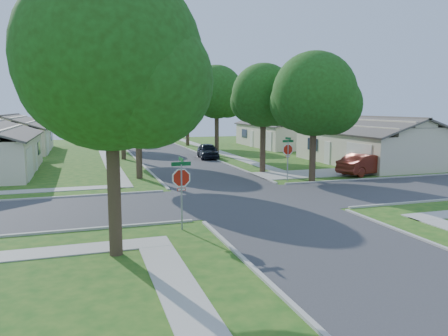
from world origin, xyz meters
name	(u,v)px	position (x,y,z in m)	size (l,w,h in m)	color
ground	(248,199)	(0.00, 0.00, 0.00)	(100.00, 100.00, 0.00)	#1C5216
road_ns	(248,199)	(0.00, 0.00, 0.00)	(7.00, 100.00, 0.02)	#333335
sidewalk_ne	(216,151)	(6.10, 26.00, 0.02)	(1.20, 40.00, 0.04)	#9E9B91
sidewalk_nw	(106,154)	(-6.10, 26.00, 0.02)	(1.20, 40.00, 0.04)	#9E9B91
driveway	(312,173)	(7.90, 7.10, 0.03)	(8.80, 3.60, 0.05)	#9E9B91
stop_sign_sw	(181,181)	(-4.70, -4.70, 2.03)	(1.05, 0.80, 2.98)	gray
stop_sign_ne	(288,151)	(4.70, 4.70, 2.03)	(1.05, 0.80, 2.98)	gray
tree_e_near	(264,98)	(4.75, 9.01, 5.64)	(4.97, 4.80, 8.28)	#38281C
tree_e_mid	(217,95)	(4.76, 21.01, 6.25)	(5.59, 5.40, 9.21)	#38281C
tree_e_far	(188,99)	(4.75, 34.01, 5.98)	(5.17, 5.00, 8.72)	#38281C
tree_w_near	(138,91)	(-4.64, 9.01, 6.12)	(5.38, 5.20, 8.97)	#38281C
tree_w_mid	(122,91)	(-4.64, 21.01, 6.49)	(5.80, 5.60, 9.56)	#38281C
tree_w_far	(113,103)	(-4.65, 34.01, 5.51)	(4.76, 4.60, 8.04)	#38281C
tree_sw_corner	(112,67)	(-7.44, -6.99, 6.26)	(6.21, 6.00, 9.55)	#38281C
tree_ne_corner	(315,98)	(6.36, 4.21, 5.59)	(5.80, 5.60, 8.66)	#38281C
house_ne_near	(371,146)	(15.99, 11.00, 1.52)	(8.42, 13.60, 4.23)	beige
house_ne_far	(283,135)	(15.99, 29.00, 1.52)	(8.42, 13.60, 4.23)	beige
house_nw_far	(11,138)	(-15.99, 32.00, 1.52)	(8.42, 13.60, 4.23)	beige
car_driveway	(366,164)	(11.50, 5.50, 0.79)	(1.66, 4.77, 1.57)	#5E1D13
car_curb_east	(208,151)	(3.20, 19.11, 0.74)	(1.76, 4.36, 1.49)	black
car_curb_west	(141,140)	(-1.20, 34.86, 0.75)	(2.09, 5.15, 1.50)	black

